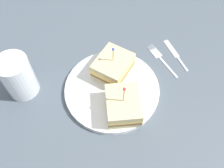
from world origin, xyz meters
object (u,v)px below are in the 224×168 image
knife (175,53)px  sandwich_half_back (123,105)px  plate (112,89)px  sandwich_half_front (113,66)px  fork (160,57)px  drink_glass (19,78)px

knife → sandwich_half_back: bearing=103.5°
plate → sandwich_half_front: bearing=-40.0°
sandwich_half_front → fork: size_ratio=0.90×
sandwich_half_front → drink_glass: bearing=64.1°
sandwich_half_front → sandwich_half_back: (-10.56, 5.00, -0.07)cm
sandwich_half_back → plate: bearing=-14.2°
drink_glass → sandwich_half_back: bearing=-141.9°
plate → fork: 17.61cm
sandwich_half_front → sandwich_half_back: 11.69cm
fork → knife: same height
drink_glass → fork: (-13.61, -35.66, -4.90)cm
sandwich_half_front → plate: bearing=140.0°
fork → drink_glass: bearing=69.1°
plate → fork: plate is taller
plate → sandwich_half_back: size_ratio=1.99×
knife → sandwich_half_front: bearing=75.5°
knife → drink_glass: bearing=69.2°
drink_glass → knife: (-15.24, -40.16, -4.90)cm
sandwich_half_back → fork: size_ratio=0.93×
plate → drink_glass: drink_glass is taller
sandwich_half_front → fork: bearing=-102.7°
plate → fork: (0.76, -17.58, -0.51)cm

